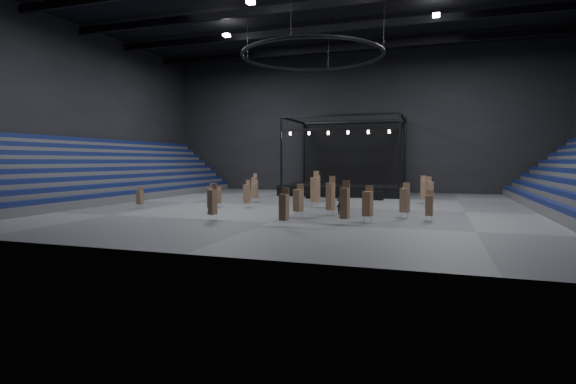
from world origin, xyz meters
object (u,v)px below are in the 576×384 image
(chair_stack_7, at_px, (140,197))
(chair_stack_11, at_px, (429,191))
(chair_stack_17, at_px, (254,185))
(flight_case_mid, at_px, (332,194))
(chair_stack_10, at_px, (405,200))
(flight_case_right, at_px, (376,196))
(flight_case_left, at_px, (311,195))
(chair_stack_3, at_px, (368,203))
(chair_stack_12, at_px, (298,200))
(chair_stack_5, at_px, (247,193))
(chair_stack_16, at_px, (284,206))
(chair_stack_0, at_px, (345,202))
(stage, at_px, (347,182))
(chair_stack_2, at_px, (315,189))
(chair_stack_15, at_px, (213,201))
(chair_stack_6, at_px, (218,196))
(chair_stack_14, at_px, (423,189))
(chair_stack_9, at_px, (331,196))
(chair_stack_4, at_px, (429,205))
(crew_member, at_px, (343,196))
(chair_stack_8, at_px, (255,190))
(chair_stack_13, at_px, (211,197))
(chair_stack_1, at_px, (318,188))
(man_center, at_px, (341,203))

(chair_stack_7, bearing_deg, chair_stack_11, 24.52)
(chair_stack_11, height_order, chair_stack_17, chair_stack_11)
(flight_case_mid, relative_size, chair_stack_10, 0.50)
(flight_case_right, distance_m, chair_stack_17, 13.31)
(flight_case_left, bearing_deg, flight_case_right, 1.39)
(chair_stack_3, relative_size, chair_stack_12, 1.02)
(chair_stack_5, relative_size, chair_stack_16, 0.99)
(chair_stack_0, height_order, chair_stack_7, chair_stack_0)
(stage, xyz_separation_m, chair_stack_7, (-13.51, -21.99, -0.46))
(chair_stack_2, bearing_deg, chair_stack_15, -94.08)
(chair_stack_0, xyz_separation_m, chair_stack_6, (-12.63, 7.51, -0.47))
(chair_stack_14, bearing_deg, stage, 127.50)
(flight_case_right, height_order, chair_stack_3, chair_stack_3)
(chair_stack_9, xyz_separation_m, chair_stack_10, (5.26, 0.11, -0.16))
(flight_case_mid, distance_m, chair_stack_4, 19.41)
(flight_case_left, xyz_separation_m, chair_stack_3, (8.52, -17.10, 0.94))
(chair_stack_9, relative_size, chair_stack_11, 1.10)
(chair_stack_5, xyz_separation_m, crew_member, (7.78, 3.31, -0.30))
(chair_stack_8, bearing_deg, crew_member, 0.29)
(flight_case_left, distance_m, chair_stack_13, 15.16)
(chair_stack_13, relative_size, chair_stack_15, 0.91)
(chair_stack_6, bearing_deg, chair_stack_7, -136.42)
(stage, xyz_separation_m, chair_stack_14, (9.19, -10.10, -0.08))
(chair_stack_1, bearing_deg, flight_case_mid, 69.83)
(chair_stack_4, bearing_deg, chair_stack_2, 150.39)
(flight_case_mid, xyz_separation_m, chair_stack_3, (6.53, -18.48, 0.87))
(chair_stack_1, height_order, chair_stack_12, chair_stack_1)
(flight_case_mid, xyz_separation_m, chair_stack_5, (-4.86, -11.80, 0.80))
(flight_case_mid, distance_m, chair_stack_0, 20.57)
(chair_stack_5, xyz_separation_m, chair_stack_12, (6.36, -5.55, 0.06))
(chair_stack_7, xyz_separation_m, chair_stack_13, (6.91, -0.43, 0.17))
(chair_stack_7, distance_m, chair_stack_13, 6.93)
(flight_case_left, height_order, chair_stack_10, chair_stack_10)
(chair_stack_3, xyz_separation_m, chair_stack_13, (-12.70, 2.55, -0.14))
(chair_stack_3, distance_m, man_center, 4.90)
(chair_stack_8, height_order, chair_stack_17, chair_stack_17)
(chair_stack_4, relative_size, chair_stack_11, 0.79)
(chair_stack_9, bearing_deg, chair_stack_11, 73.17)
(chair_stack_0, bearing_deg, flight_case_left, 121.68)
(flight_case_left, bearing_deg, chair_stack_16, -79.14)
(chair_stack_8, xyz_separation_m, crew_member, (9.01, -1.44, -0.24))
(chair_stack_6, height_order, man_center, chair_stack_6)
(stage, xyz_separation_m, chair_stack_2, (0.31, -16.40, 0.14))
(chair_stack_10, height_order, chair_stack_11, chair_stack_11)
(man_center, bearing_deg, chair_stack_10, 165.01)
(chair_stack_5, relative_size, man_center, 1.41)
(chair_stack_2, height_order, chair_stack_7, chair_stack_2)
(flight_case_mid, xyz_separation_m, chair_stack_13, (-6.17, -15.93, 0.73))
(flight_case_right, bearing_deg, crew_member, -105.60)
(flight_case_left, relative_size, chair_stack_8, 0.49)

